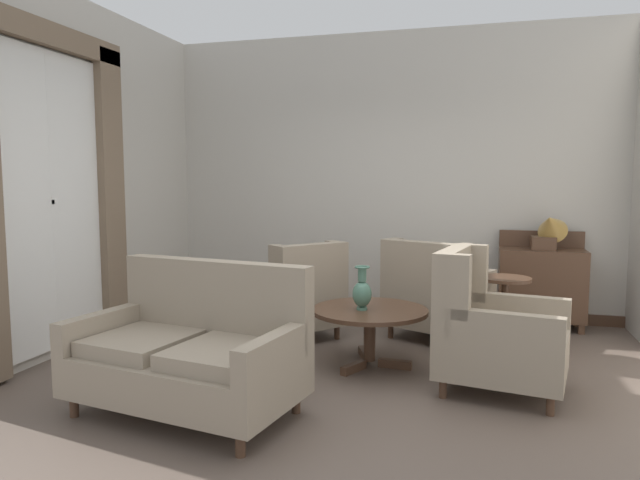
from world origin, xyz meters
TOP-DOWN VIEW (x-y plane):
  - ground at (0.00, 0.00)m, footprint 7.31×7.31m
  - wall_back at (0.00, 2.60)m, footprint 5.38×0.08m
  - wall_left at (-2.61, 0.78)m, footprint 0.08×3.64m
  - baseboard_back at (0.00, 2.55)m, footprint 5.22×0.03m
  - window_with_curtains at (-2.51, 0.07)m, footprint 0.12×1.88m
  - coffee_table at (0.17, 0.58)m, footprint 0.98×0.98m
  - porcelain_vase at (0.11, 0.52)m, footprint 0.16×0.16m
  - settee at (-0.82, -0.71)m, footprint 1.63×1.09m
  - armchair_beside_settee at (0.64, 1.56)m, footprint 1.12×1.09m
  - armchair_far_left at (-0.71, 1.26)m, footprint 1.18×1.16m
  - armchair_foreground_right at (1.14, 0.24)m, footprint 1.01×0.92m
  - side_table at (1.29, 1.41)m, footprint 0.47×0.47m
  - sideboard at (1.69, 2.31)m, footprint 0.87×0.41m
  - gramophone at (1.74, 2.22)m, footprint 0.40×0.46m

SIDE VIEW (x-z plane):
  - ground at x=0.00m, z-range 0.00..0.00m
  - baseboard_back at x=0.00m, z-range 0.00..0.12m
  - side_table at x=1.29m, z-range 0.07..0.74m
  - settee at x=-0.82m, z-range -0.09..0.91m
  - armchair_far_left at x=-0.71m, z-range -0.07..0.90m
  - coffee_table at x=0.17m, z-range 0.17..0.66m
  - armchair_beside_settee at x=0.64m, z-range -0.07..0.92m
  - armchair_foreground_right at x=1.14m, z-range -0.09..0.97m
  - sideboard at x=1.69m, z-range -0.03..0.99m
  - porcelain_vase at x=0.11m, z-range 0.46..0.83m
  - gramophone at x=1.74m, z-range 0.83..1.30m
  - window_with_curtains at x=-2.51m, z-range 0.11..2.96m
  - wall_back at x=0.00m, z-range 0.00..3.25m
  - wall_left at x=-2.61m, z-range 0.00..3.25m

